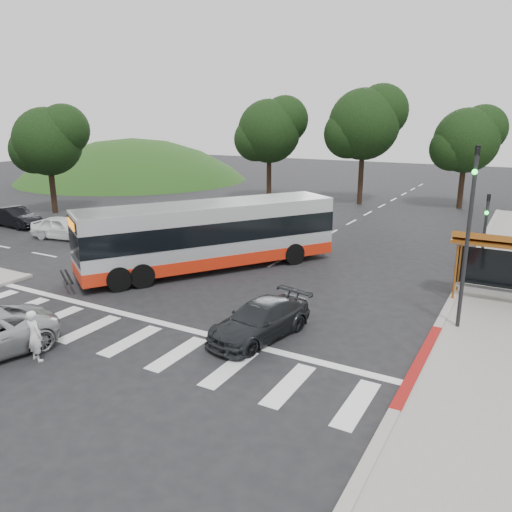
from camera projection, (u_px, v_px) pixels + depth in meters
The scene contains 18 objects.
ground at pixel (213, 297), 21.26m from camera, with size 140.00×140.00×0.00m, color black.
sidewalk_east at pixel (511, 283), 22.78m from camera, with size 4.00×40.00×0.12m, color gray.
curb_east at pixel (464, 276), 23.72m from camera, with size 0.30×40.00×0.15m, color #9E9991.
curb_east_red at pixel (419, 364), 15.32m from camera, with size 0.32×6.00×0.15m, color maroon.
hillside_nw at pixel (134, 179), 61.56m from camera, with size 44.00×44.00×10.00m, color #224616.
crosswalk_ladder at pixel (131, 341), 17.06m from camera, with size 18.00×2.60×0.01m, color silver.
bus_shelter at pixel (509, 248), 19.83m from camera, with size 4.20×1.60×2.86m.
traffic_signal_ne_tall at pixel (469, 224), 16.95m from camera, with size 0.18×0.37×6.50m.
traffic_signal_ne_short at pixel (485, 226), 23.21m from camera, with size 0.18×0.37×4.00m.
tree_north_a at pixel (365, 123), 42.22m from camera, with size 6.60×6.15×10.17m.
tree_north_b at pixel (467, 139), 40.46m from camera, with size 5.72×5.33×8.43m.
tree_north_c at pixel (270, 130), 44.48m from camera, with size 6.16×5.74×9.30m.
tree_west_a at pixel (49, 140), 38.54m from camera, with size 5.72×5.33×8.43m.
transit_bus at pixel (210, 236), 24.81m from camera, with size 2.79×12.86×3.32m, color silver, non-canonical shape.
pedestrian at pixel (35, 336), 15.48m from camera, with size 0.61×0.40×1.66m, color white.
dark_sedan at pixel (260, 320), 17.20m from camera, with size 1.75×4.31×1.25m, color #212427.
west_car_white at pixel (64, 228), 31.23m from camera, with size 1.69×4.21×1.43m, color white.
west_car_black at pixel (16, 217), 34.67m from camera, with size 1.46×4.17×1.38m, color black.
Camera 1 is at (11.41, -16.56, 7.37)m, focal length 35.00 mm.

